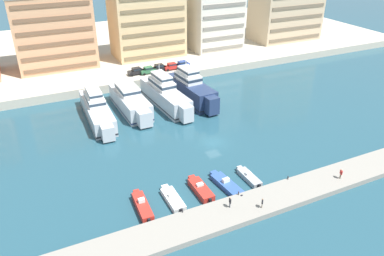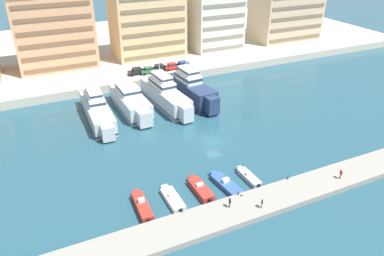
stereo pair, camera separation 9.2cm
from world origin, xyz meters
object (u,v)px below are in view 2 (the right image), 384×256
(motorboat_red_mid_left, at_px, (200,189))
(pedestrian_near_edge, at_px, (230,201))
(yacht_silver_far_left, at_px, (97,109))
(pedestrian_mid_deck, at_px, (262,202))
(car_blue_center, at_px, (182,64))
(motorboat_red_far_left, at_px, (142,206))
(yacht_silver_mid_left, at_px, (165,95))
(motorboat_grey_center, at_px, (249,177))
(car_green_left, at_px, (148,70))
(motorboat_blue_center_left, at_px, (227,185))
(car_black_far_left, at_px, (136,71))
(pedestrian_far_side, at_px, (341,173))
(yacht_navy_center_left, at_px, (191,89))
(yacht_silver_left, at_px, (131,101))
(motorboat_white_left, at_px, (172,199))
(car_black_mid_left, at_px, (159,67))
(car_red_center_left, at_px, (172,66))

(motorboat_red_mid_left, xyz_separation_m, pedestrian_near_edge, (1.66, -5.78, 1.33))
(yacht_silver_far_left, distance_m, motorboat_red_mid_left, 32.20)
(pedestrian_mid_deck, bearing_deg, car_blue_center, 77.13)
(motorboat_red_far_left, bearing_deg, yacht_silver_mid_left, 62.99)
(motorboat_grey_center, height_order, pedestrian_near_edge, pedestrian_near_edge)
(car_green_left, bearing_deg, yacht_silver_mid_left, -95.85)
(motorboat_blue_center_left, relative_size, car_black_far_left, 1.82)
(pedestrian_far_side, bearing_deg, yacht_navy_center_left, 100.71)
(car_blue_center, xyz_separation_m, pedestrian_near_edge, (-16.71, -53.72, -1.19))
(pedestrian_mid_deck, bearing_deg, car_black_far_left, 90.06)
(pedestrian_near_edge, xyz_separation_m, pedestrian_mid_deck, (3.98, -1.99, -0.07))
(yacht_navy_center_left, distance_m, car_green_left, 16.73)
(yacht_silver_far_left, bearing_deg, yacht_silver_left, 8.04)
(car_green_left, bearing_deg, car_black_far_left, 168.73)
(motorboat_white_left, height_order, pedestrian_far_side, pedestrian_far_side)
(car_blue_center, bearing_deg, car_black_far_left, 179.71)
(motorboat_grey_center, xyz_separation_m, car_black_mid_left, (3.40, 48.42, 2.62))
(yacht_silver_mid_left, bearing_deg, car_blue_center, 55.13)
(car_green_left, distance_m, car_black_mid_left, 3.25)
(yacht_silver_left, height_order, car_black_mid_left, yacht_silver_left)
(yacht_silver_mid_left, xyz_separation_m, car_red_center_left, (8.24, 16.13, 0.47))
(motorboat_grey_center, bearing_deg, pedestrian_mid_deck, -110.12)
(car_black_mid_left, height_order, pedestrian_near_edge, car_black_mid_left)
(motorboat_red_far_left, distance_m, car_black_mid_left, 52.51)
(car_black_far_left, xyz_separation_m, car_red_center_left, (9.61, -0.33, 0.00))
(car_red_center_left, relative_size, pedestrian_far_side, 2.45)
(motorboat_blue_center_left, relative_size, pedestrian_near_edge, 4.59)
(yacht_silver_mid_left, bearing_deg, motorboat_red_far_left, -117.01)
(car_green_left, distance_m, pedestrian_mid_deck, 55.27)
(car_green_left, xyz_separation_m, car_black_mid_left, (3.18, 0.65, 0.00))
(yacht_silver_left, xyz_separation_m, yacht_navy_center_left, (14.13, -0.74, 0.63))
(motorboat_red_mid_left, height_order, motorboat_blue_center_left, motorboat_blue_center_left)
(yacht_navy_center_left, relative_size, pedestrian_far_side, 11.35)
(yacht_silver_left, xyz_separation_m, motorboat_blue_center_left, (5.01, -32.79, -1.72))
(pedestrian_near_edge, bearing_deg, yacht_silver_left, 93.80)
(car_red_center_left, bearing_deg, yacht_silver_mid_left, -117.07)
(motorboat_red_mid_left, height_order, pedestrian_near_edge, pedestrian_near_edge)
(pedestrian_near_edge, bearing_deg, yacht_navy_center_left, 72.64)
(motorboat_grey_center, height_order, pedestrian_far_side, pedestrian_far_side)
(motorboat_blue_center_left, bearing_deg, car_green_left, 84.75)
(yacht_silver_left, distance_m, car_blue_center, 24.92)
(pedestrian_near_edge, height_order, pedestrian_mid_deck, pedestrian_near_edge)
(car_green_left, bearing_deg, motorboat_red_far_left, -110.49)
(yacht_silver_left, relative_size, car_black_mid_left, 4.60)
(yacht_silver_mid_left, relative_size, motorboat_grey_center, 3.53)
(yacht_silver_left, relative_size, car_black_far_left, 4.49)
(yacht_silver_far_left, xyz_separation_m, car_red_center_left, (23.56, 16.64, 0.80))
(motorboat_red_far_left, height_order, car_black_mid_left, car_black_mid_left)
(car_red_center_left, bearing_deg, motorboat_grey_center, -98.10)
(car_blue_center, xyz_separation_m, pedestrian_mid_deck, (-12.73, -55.71, -1.26))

